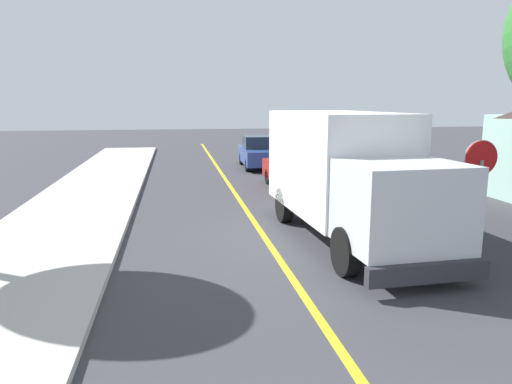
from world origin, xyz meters
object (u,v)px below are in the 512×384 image
object	(u,v)px
box_truck	(346,170)
parked_car_near	(296,170)
parked_van_across	(373,173)
parked_car_mid	(259,153)
stop_sign	(480,176)

from	to	relation	value
box_truck	parked_car_near	bearing A→B (deg)	85.91
parked_car_near	parked_van_across	distance (m)	3.00
parked_car_mid	box_truck	bearing A→B (deg)	-90.69
parked_car_mid	stop_sign	distance (m)	15.86
parked_car_near	parked_car_mid	bearing A→B (deg)	92.97
parked_car_near	stop_sign	xyz separation A→B (m)	(1.87, -9.06, 1.06)
parked_car_near	parked_van_across	world-z (taller)	same
box_truck	parked_van_across	distance (m)	6.63
parked_car_near	parked_car_mid	size ratio (longest dim) A/B	1.00
box_truck	parked_car_near	xyz separation A→B (m)	(0.51, 7.11, -0.97)
parked_van_across	stop_sign	bearing A→B (deg)	-95.93
parked_car_mid	parked_van_across	size ratio (longest dim) A/B	0.99
parked_car_near	parked_van_across	xyz separation A→B (m)	(2.67, -1.37, 0.00)
box_truck	parked_car_mid	distance (m)	13.75
parked_van_across	stop_sign	world-z (taller)	stop_sign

